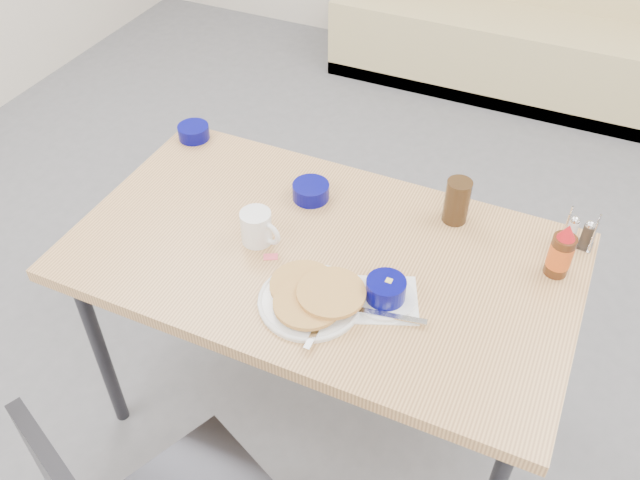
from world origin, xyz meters
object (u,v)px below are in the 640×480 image
at_px(pancake_plate, 312,297).
at_px(syrup_bottle, 561,253).
at_px(booth_bench, 504,26).
at_px(condiment_caddy, 579,234).
at_px(butter_bowl, 311,191).
at_px(creamer_bowl, 194,132).
at_px(amber_tumbler, 457,201).
at_px(dining_table, 322,267).
at_px(coffee_mug, 257,227).
at_px(grits_setting, 386,292).

relative_size(pancake_plate, syrup_bottle, 1.70).
relative_size(booth_bench, pancake_plate, 6.67).
xyz_separation_m(booth_bench, condiment_caddy, (0.64, -2.21, 0.45)).
bearing_deg(butter_bowl, creamer_bowl, 165.47).
xyz_separation_m(amber_tumbler, syrup_bottle, (0.31, -0.10, 0.00)).
bearing_deg(amber_tumbler, dining_table, -135.92).
bearing_deg(syrup_bottle, coffee_mug, -164.35).
relative_size(booth_bench, syrup_bottle, 11.31).
xyz_separation_m(grits_setting, butter_bowl, (-0.35, 0.30, -0.01)).
bearing_deg(booth_bench, amber_tumbler, -82.47).
height_order(booth_bench, dining_table, booth_bench).
relative_size(creamer_bowl, syrup_bottle, 0.63).
bearing_deg(amber_tumbler, grits_setting, -100.58).
distance_m(butter_bowl, amber_tumbler, 0.44).
height_order(grits_setting, condiment_caddy, condiment_caddy).
xyz_separation_m(booth_bench, creamer_bowl, (-0.63, -2.20, 0.43)).
relative_size(coffee_mug, amber_tumbler, 0.94).
xyz_separation_m(grits_setting, condiment_caddy, (0.42, 0.43, 0.01)).
height_order(coffee_mug, condiment_caddy, condiment_caddy).
bearing_deg(creamer_bowl, amber_tumbler, -2.85).
distance_m(condiment_caddy, syrup_bottle, 0.15).
height_order(booth_bench, coffee_mug, booth_bench).
bearing_deg(condiment_caddy, booth_bench, 109.35).
height_order(booth_bench, butter_bowl, booth_bench).
relative_size(creamer_bowl, condiment_caddy, 0.98).
distance_m(pancake_plate, butter_bowl, 0.43).
height_order(dining_table, amber_tumbler, amber_tumbler).
bearing_deg(condiment_caddy, creamer_bowl, -177.10).
height_order(dining_table, syrup_bottle, syrup_bottle).
xyz_separation_m(pancake_plate, coffee_mug, (-0.24, 0.15, 0.03)).
distance_m(pancake_plate, amber_tumbler, 0.53).
distance_m(grits_setting, amber_tumbler, 0.40).
distance_m(pancake_plate, coffee_mug, 0.28).
bearing_deg(syrup_bottle, dining_table, -162.77).
bearing_deg(grits_setting, syrup_bottle, 36.95).
xyz_separation_m(pancake_plate, condiment_caddy, (0.58, 0.51, 0.02)).
bearing_deg(coffee_mug, butter_bowl, 77.31).
relative_size(coffee_mug, condiment_caddy, 1.20).
bearing_deg(condiment_caddy, amber_tumbler, -170.24).
relative_size(grits_setting, creamer_bowl, 2.27).
relative_size(dining_table, pancake_plate, 4.91).
xyz_separation_m(booth_bench, amber_tumbler, (0.30, -2.25, 0.48)).
distance_m(booth_bench, coffee_mug, 2.61).
relative_size(dining_table, coffee_mug, 10.90).
distance_m(creamer_bowl, condiment_caddy, 1.27).
bearing_deg(butter_bowl, amber_tumbler, 11.05).
relative_size(grits_setting, condiment_caddy, 2.22).
relative_size(butter_bowl, amber_tumbler, 0.81).
distance_m(coffee_mug, butter_bowl, 0.24).
bearing_deg(grits_setting, butter_bowl, 139.32).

